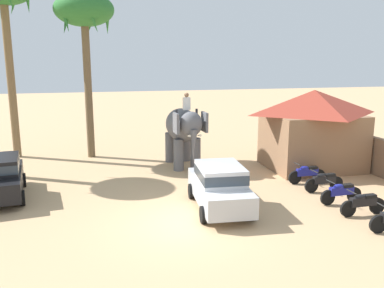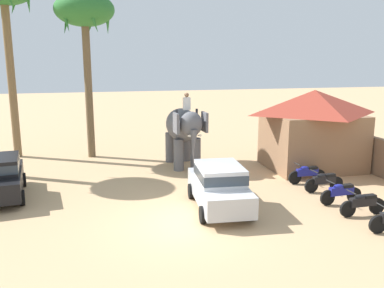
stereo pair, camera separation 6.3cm
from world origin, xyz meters
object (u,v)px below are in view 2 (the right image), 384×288
(motorcycle_second_in_row, at_px, (363,203))
(motorcycle_fourth_in_row, at_px, (324,181))
(motorcycle_far_in_row, at_px, (307,173))
(roadside_hut, at_px, (313,127))
(elephant_with_mahout, at_px, (184,129))
(motorcycle_mid_row, at_px, (341,192))
(palm_tree_left_of_road, at_px, (85,15))
(car_sedan_foreground, at_px, (219,185))

(motorcycle_second_in_row, relative_size, motorcycle_fourth_in_row, 1.00)
(motorcycle_far_in_row, height_order, roadside_hut, roadside_hut)
(elephant_with_mahout, distance_m, motorcycle_mid_row, 8.48)
(elephant_with_mahout, xyz_separation_m, motorcycle_mid_row, (4.58, -6.98, -1.53))
(elephant_with_mahout, height_order, motorcycle_far_in_row, elephant_with_mahout)
(palm_tree_left_of_road, bearing_deg, car_sedan_foreground, -65.22)
(car_sedan_foreground, xyz_separation_m, elephant_with_mahout, (0.14, 6.30, 1.06))
(elephant_with_mahout, relative_size, motorcycle_mid_row, 2.16)
(motorcycle_fourth_in_row, height_order, motorcycle_far_in_row, same)
(car_sedan_foreground, bearing_deg, motorcycle_far_in_row, 22.92)
(motorcycle_second_in_row, xyz_separation_m, motorcycle_fourth_in_row, (0.17, 2.73, 0.00))
(palm_tree_left_of_road, distance_m, roadside_hut, 13.41)
(car_sedan_foreground, bearing_deg, roadside_hut, 34.35)
(motorcycle_second_in_row, bearing_deg, motorcycle_fourth_in_row, 86.34)
(motorcycle_second_in_row, bearing_deg, elephant_with_mahout, 119.24)
(elephant_with_mahout, relative_size, motorcycle_far_in_row, 2.16)
(car_sedan_foreground, xyz_separation_m, motorcycle_far_in_row, (4.83, 2.04, -0.46))
(palm_tree_left_of_road, bearing_deg, motorcycle_fourth_in_row, -43.50)
(car_sedan_foreground, height_order, motorcycle_fourth_in_row, car_sedan_foreground)
(car_sedan_foreground, relative_size, elephant_with_mahout, 1.09)
(roadside_hut, bearing_deg, palm_tree_left_of_road, 153.80)
(motorcycle_second_in_row, height_order, motorcycle_fourth_in_row, same)
(car_sedan_foreground, height_order, motorcycle_second_in_row, car_sedan_foreground)
(motorcycle_second_in_row, distance_m, motorcycle_far_in_row, 3.97)
(motorcycle_second_in_row, bearing_deg, motorcycle_mid_row, 91.06)
(motorcycle_mid_row, height_order, motorcycle_far_in_row, same)
(elephant_with_mahout, xyz_separation_m, motorcycle_second_in_row, (4.60, -8.22, -1.53))
(motorcycle_far_in_row, bearing_deg, motorcycle_second_in_row, -91.33)
(car_sedan_foreground, height_order, motorcycle_far_in_row, car_sedan_foreground)
(motorcycle_fourth_in_row, bearing_deg, motorcycle_mid_row, -97.60)
(elephant_with_mahout, xyz_separation_m, motorcycle_fourth_in_row, (4.78, -5.49, -1.53))
(motorcycle_far_in_row, height_order, palm_tree_left_of_road, palm_tree_left_of_road)
(motorcycle_mid_row, distance_m, palm_tree_left_of_road, 15.72)
(motorcycle_second_in_row, bearing_deg, roadside_hut, 75.22)
(elephant_with_mahout, xyz_separation_m, motorcycle_far_in_row, (4.70, -4.26, -1.53))
(motorcycle_mid_row, height_order, motorcycle_fourth_in_row, same)
(motorcycle_fourth_in_row, bearing_deg, motorcycle_second_in_row, -93.66)
(motorcycle_fourth_in_row, relative_size, palm_tree_left_of_road, 0.20)
(motorcycle_mid_row, xyz_separation_m, motorcycle_far_in_row, (0.12, 2.72, 0.00))
(elephant_with_mahout, height_order, motorcycle_mid_row, elephant_with_mahout)
(motorcycle_fourth_in_row, bearing_deg, roadside_hut, 67.38)
(motorcycle_mid_row, relative_size, roadside_hut, 0.35)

